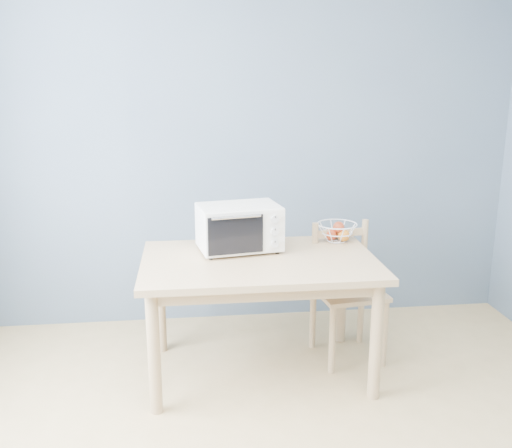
{
  "coord_description": "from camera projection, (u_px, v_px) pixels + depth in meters",
  "views": [
    {
      "loc": [
        -0.4,
        -1.86,
        1.81
      ],
      "look_at": [
        -0.01,
        1.49,
        0.93
      ],
      "focal_mm": 40.0,
      "sensor_mm": 36.0,
      "label": 1
    }
  ],
  "objects": [
    {
      "name": "fruit_basket",
      "position": [
        337.0,
        231.0,
        3.74
      ],
      "size": [
        0.29,
        0.29,
        0.13
      ],
      "rotation": [
        0.0,
        0.0,
        0.09
      ],
      "color": "silver",
      "rests_on": "dining_table"
    },
    {
      "name": "room",
      "position": [
        309.0,
        229.0,
        1.96
      ],
      "size": [
        4.01,
        4.51,
        2.61
      ],
      "color": "tan",
      "rests_on": "ground"
    },
    {
      "name": "toaster_oven",
      "position": [
        236.0,
        227.0,
        3.52
      ],
      "size": [
        0.54,
        0.44,
        0.29
      ],
      "rotation": [
        0.0,
        0.0,
        0.17
      ],
      "color": "white",
      "rests_on": "dining_table"
    },
    {
      "name": "dining_table",
      "position": [
        259.0,
        275.0,
        3.43
      ],
      "size": [
        1.4,
        0.9,
        0.75
      ],
      "color": "tan",
      "rests_on": "ground"
    },
    {
      "name": "dining_chair",
      "position": [
        346.0,
        293.0,
        3.73
      ],
      "size": [
        0.46,
        0.46,
        0.88
      ],
      "rotation": [
        0.0,
        0.0,
        0.13
      ],
      "color": "tan",
      "rests_on": "ground"
    }
  ]
}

